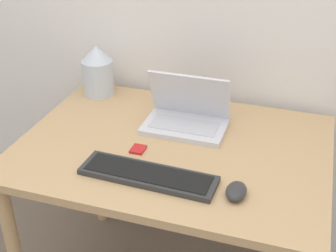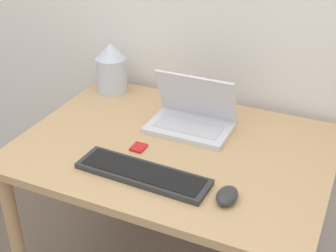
{
  "view_description": "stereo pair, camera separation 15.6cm",
  "coord_description": "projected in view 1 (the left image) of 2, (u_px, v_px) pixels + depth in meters",
  "views": [
    {
      "loc": [
        0.42,
        -0.95,
        1.61
      ],
      "look_at": [
        -0.0,
        0.35,
        0.84
      ],
      "focal_mm": 50.0,
      "sensor_mm": 36.0,
      "label": 1
    },
    {
      "loc": [
        0.56,
        -0.89,
        1.61
      ],
      "look_at": [
        -0.0,
        0.35,
        0.84
      ],
      "focal_mm": 50.0,
      "sensor_mm": 36.0,
      "label": 2
    }
  ],
  "objects": [
    {
      "name": "desk",
      "position": [
        173.0,
        167.0,
        1.7
      ],
      "size": [
        1.08,
        0.79,
        0.74
      ],
      "color": "tan",
      "rests_on": "ground_plane"
    },
    {
      "name": "laptop",
      "position": [
        187.0,
        115.0,
        1.75
      ],
      "size": [
        0.3,
        0.2,
        0.21
      ],
      "color": "silver",
      "rests_on": "desk"
    },
    {
      "name": "keyboard",
      "position": [
        148.0,
        175.0,
        1.48
      ],
      "size": [
        0.44,
        0.14,
        0.02
      ],
      "color": "#2D2D2D",
      "rests_on": "desk"
    },
    {
      "name": "mouse",
      "position": [
        236.0,
        191.0,
        1.39
      ],
      "size": [
        0.06,
        0.09,
        0.03
      ],
      "color": "#2D2D2D",
      "rests_on": "desk"
    },
    {
      "name": "vase",
      "position": [
        98.0,
        71.0,
        1.96
      ],
      "size": [
        0.13,
        0.13,
        0.22
      ],
      "color": "silver",
      "rests_on": "desk"
    },
    {
      "name": "mp3_player",
      "position": [
        138.0,
        149.0,
        1.62
      ],
      "size": [
        0.05,
        0.06,
        0.01
      ],
      "color": "red",
      "rests_on": "desk"
    }
  ]
}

